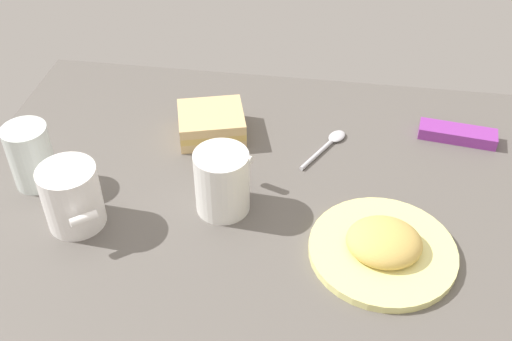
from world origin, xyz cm
name	(u,v)px	position (x,y,z in cm)	size (l,w,h in cm)	color
tabletop	(256,190)	(0.00, 0.00, 1.00)	(90.00, 64.00, 2.00)	#5B5651
plate_of_food	(383,247)	(18.92, -11.28, 3.37)	(19.95, 19.95, 4.45)	#EAE58C
coffee_mug_black	(222,181)	(-4.07, -5.35, 7.03)	(7.83, 10.09, 9.78)	white
coffee_mug_milky	(72,196)	(-24.03, -11.44, 6.92)	(9.28, 9.97, 9.56)	white
sandwich_main	(211,124)	(-9.33, 11.91, 4.20)	(13.01, 12.28, 4.40)	#DBB77A
glass_of_milk	(32,159)	(-33.33, -3.94, 6.43)	(6.63, 6.63, 10.05)	silver
spoon	(329,143)	(10.50, 11.78, 2.38)	(7.39, 11.64, 0.80)	silver
snack_bar	(457,134)	(31.54, 16.65, 3.00)	(12.58, 3.81, 2.00)	purple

